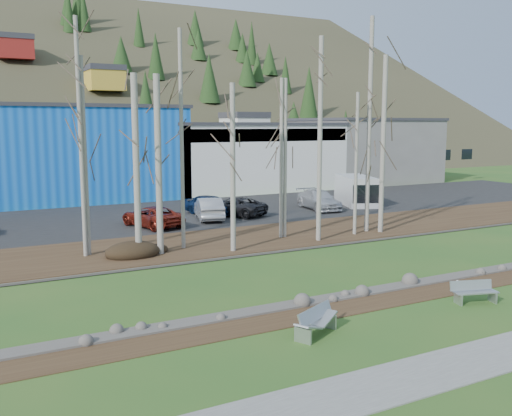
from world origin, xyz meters
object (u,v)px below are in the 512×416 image
car_4 (234,206)px  van_white (357,191)px  car_5 (319,200)px  bench_intact (474,292)px  seagull (454,284)px  bench_damaged (316,321)px  car_1 (152,216)px  car_2 (211,204)px  car_3 (209,208)px

car_4 → van_white: van_white is taller
car_4 → van_white: bearing=153.2°
car_5 → van_white: bearing=16.0°
bench_intact → seagull: size_ratio=4.21×
bench_damaged → car_1: car_1 is taller
seagull → car_5: car_5 is taller
seagull → car_2: bearing=110.6°
bench_damaged → seagull: (7.97, 1.69, -0.26)m
bench_intact → van_white: (11.95, 22.28, 0.87)m
bench_damaged → car_1: size_ratio=0.42×
car_3 → bench_damaged: bearing=91.1°
car_5 → seagull: bearing=-100.8°
seagull → car_3: car_3 is taller
car_1 → van_white: size_ratio=0.83×
seagull → bench_intact: bearing=-100.4°
car_2 → car_5: car_5 is taller
car_1 → van_white: van_white is taller
bench_intact → van_white: bearing=79.3°
bench_intact → car_1: (-5.83, 20.46, 0.37)m
bench_intact → bench_damaged: size_ratio=0.89×
car_5 → van_white: 4.12m
car_1 → car_4: bearing=177.3°
bench_damaged → seagull: bearing=-14.1°
seagull → van_white: bearing=78.6°
bench_damaged → van_white: size_ratio=0.35×
bench_intact → car_5: size_ratio=0.35×
car_4 → van_white: 11.20m
bench_intact → car_3: (-1.50, 21.34, 0.47)m
seagull → car_4: 20.22m
bench_damaged → van_white: van_white is taller
car_3 → car_5: car_3 is taller
car_1 → car_5: 13.78m
car_3 → bench_intact: bearing=109.8°
car_2 → seagull: bearing=-113.0°
bench_intact → car_3: bearing=111.5°
car_3 → van_white: 13.48m
car_3 → car_4: car_3 is taller
bench_damaged → car_3: car_3 is taller
car_2 → van_white: bearing=-31.4°
van_white → car_4: bearing=-157.5°
car_1 → van_white: (17.78, 1.82, 0.50)m
bench_intact → seagull: 2.04m
bench_intact → car_5: 23.14m
car_2 → car_4: bearing=-73.6°
seagull → van_white: 23.29m
bench_damaged → car_5: (14.93, 21.64, 0.43)m
seagull → car_3: bearing=114.0°
car_4 → car_5: (7.13, -0.26, 0.06)m
car_1 → van_white: 17.88m
seagull → car_1: 19.86m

